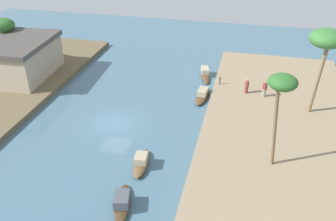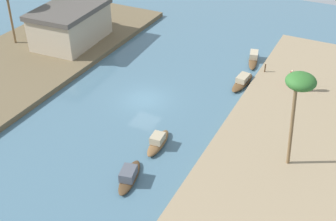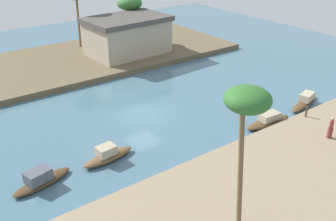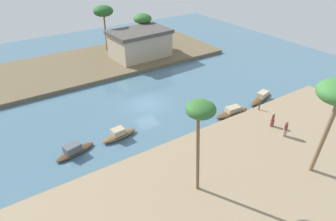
{
  "view_description": "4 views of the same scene",
  "coord_description": "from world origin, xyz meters",
  "views": [
    {
      "loc": [
        -26.46,
        -11.44,
        17.81
      ],
      "look_at": [
        2.2,
        -4.61,
        0.68
      ],
      "focal_mm": 38.69,
      "sensor_mm": 36.0,
      "label": 1
    },
    {
      "loc": [
        -28.25,
        -16.74,
        20.8
      ],
      "look_at": [
        -1.34,
        -3.14,
        0.52
      ],
      "focal_mm": 44.71,
      "sensor_mm": 36.0,
      "label": 2
    },
    {
      "loc": [
        -14.49,
        -23.29,
        13.79
      ],
      "look_at": [
        0.91,
        -2.24,
        0.93
      ],
      "focal_mm": 40.49,
      "sensor_mm": 36.0,
      "label": 3
    },
    {
      "loc": [
        -13.99,
        -25.93,
        16.79
      ],
      "look_at": [
        0.5,
        -3.91,
        0.94
      ],
      "focal_mm": 30.91,
      "sensor_mm": 36.0,
      "label": 4
    }
  ],
  "objects": [
    {
      "name": "palm_tree_right_short",
      "position": [
        9.27,
        17.06,
        5.16
      ],
      "size": [
        3.03,
        3.03,
        5.51
      ],
      "color": "brown",
      "rests_on": "riverbank_right"
    },
    {
      "name": "sampan_foreground",
      "position": [
        12.04,
        -6.69,
        0.36
      ],
      "size": [
        4.57,
        1.93,
        0.99
      ],
      "rotation": [
        0.0,
        0.0,
        0.24
      ],
      "color": "brown",
      "rests_on": "river_water"
    },
    {
      "name": "palm_tree_right_tall",
      "position": [
        3.2,
        18.65,
        6.81
      ],
      "size": [
        3.12,
        3.12,
        7.19
      ],
      "color": "brown",
      "rests_on": "riverbank_right"
    },
    {
      "name": "sampan_near_left_bank",
      "position": [
        6.76,
        -7.22,
        0.35
      ],
      "size": [
        4.28,
        1.48,
        0.98
      ],
      "rotation": [
        0.0,
        0.0,
        -0.09
      ],
      "color": "brown",
      "rests_on": "river_water"
    },
    {
      "name": "sampan_upstream_small",
      "position": [
        -9.85,
        -4.34,
        0.39
      ],
      "size": [
        3.88,
        1.89,
        1.07
      ],
      "rotation": [
        0.0,
        0.0,
        0.23
      ],
      "color": "#47331E",
      "rests_on": "river_water"
    },
    {
      "name": "riverside_building",
      "position": [
        6.47,
        13.1,
        2.63
      ],
      "size": [
        9.3,
        6.48,
        4.12
      ],
      "rotation": [
        0.0,
        0.0,
        0.06
      ],
      "color": "tan",
      "rests_on": "riverbank_right"
    },
    {
      "name": "person_by_mooring",
      "position": [
        7.51,
        -13.35,
        1.27
      ],
      "size": [
        0.52,
        0.52,
        1.65
      ],
      "rotation": [
        0.0,
        0.0,
        3.78
      ],
      "color": "gray",
      "rests_on": "riverbank_left"
    },
    {
      "name": "palm_tree_left_near",
      "position": [
        -3.53,
        -13.84,
        7.05
      ],
      "size": [
        2.0,
        2.0,
        7.35
      ],
      "color": "brown",
      "rests_on": "riverbank_left"
    },
    {
      "name": "river_water",
      "position": [
        0.0,
        0.0,
        0.0
      ],
      "size": [
        68.42,
        68.42,
        0.0
      ],
      "primitive_type": "plane",
      "color": "#476B7F",
      "rests_on": "ground"
    },
    {
      "name": "riverbank_left",
      "position": [
        0.0,
        -14.93,
        0.27
      ],
      "size": [
        38.55,
        13.67,
        0.55
      ],
      "primitive_type": "cube",
      "color": "#937F60",
      "rests_on": "ground"
    },
    {
      "name": "person_on_near_bank",
      "position": [
        7.86,
        -11.59,
        1.2
      ],
      "size": [
        0.5,
        0.5,
        1.56
      ],
      "rotation": [
        0.0,
        0.0,
        3.76
      ],
      "color": "brown",
      "rests_on": "riverbank_left"
    },
    {
      "name": "mooring_post",
      "position": [
        9.27,
        -8.69,
        0.98
      ],
      "size": [
        0.14,
        0.14,
        0.86
      ],
      "primitive_type": "cylinder",
      "color": "#4C3823",
      "rests_on": "riverbank_left"
    },
    {
      "name": "riverbank_right",
      "position": [
        0.0,
        14.93,
        0.27
      ],
      "size": [
        38.55,
        13.67,
        0.55
      ],
      "primitive_type": "cube",
      "color": "brown",
      "rests_on": "ground"
    },
    {
      "name": "sampan_with_tall_canopy",
      "position": [
        -5.46,
        -4.33,
        0.39
      ],
      "size": [
        3.68,
        1.35,
        1.09
      ],
      "rotation": [
        0.0,
        0.0,
        0.09
      ],
      "color": "brown",
      "rests_on": "river_water"
    }
  ]
}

